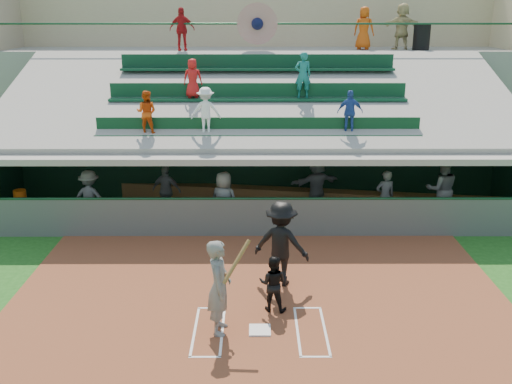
{
  "coord_description": "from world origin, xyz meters",
  "views": [
    {
      "loc": [
        -0.1,
        -9.96,
        6.15
      ],
      "look_at": [
        -0.07,
        3.5,
        1.8
      ],
      "focal_mm": 40.0,
      "sensor_mm": 36.0,
      "label": 1
    }
  ],
  "objects_px": {
    "catcher": "(273,283)",
    "trash_bin": "(422,37)",
    "home_plate": "(260,330)",
    "water_cooler": "(20,196)",
    "white_table": "(24,211)",
    "batter_at_plate": "(219,287)"
  },
  "relations": [
    {
      "from": "catcher",
      "to": "trash_bin",
      "type": "relative_size",
      "value": 1.29
    },
    {
      "from": "catcher",
      "to": "trash_bin",
      "type": "bearing_deg",
      "value": -104.61
    },
    {
      "from": "home_plate",
      "to": "water_cooler",
      "type": "height_order",
      "value": "water_cooler"
    },
    {
      "from": "home_plate",
      "to": "trash_bin",
      "type": "distance_m",
      "value": 15.08
    },
    {
      "from": "home_plate",
      "to": "catcher",
      "type": "relative_size",
      "value": 0.35
    },
    {
      "from": "home_plate",
      "to": "white_table",
      "type": "height_order",
      "value": "white_table"
    },
    {
      "from": "catcher",
      "to": "water_cooler",
      "type": "relative_size",
      "value": 3.41
    },
    {
      "from": "batter_at_plate",
      "to": "catcher",
      "type": "height_order",
      "value": "batter_at_plate"
    },
    {
      "from": "water_cooler",
      "to": "trash_bin",
      "type": "distance_m",
      "value": 15.54
    },
    {
      "from": "batter_at_plate",
      "to": "white_table",
      "type": "bearing_deg",
      "value": 135.73
    },
    {
      "from": "water_cooler",
      "to": "catcher",
      "type": "bearing_deg",
      "value": -35.17
    },
    {
      "from": "water_cooler",
      "to": "trash_bin",
      "type": "bearing_deg",
      "value": 26.73
    },
    {
      "from": "water_cooler",
      "to": "trash_bin",
      "type": "xyz_separation_m",
      "value": [
        13.36,
        6.73,
        4.2
      ]
    },
    {
      "from": "home_plate",
      "to": "batter_at_plate",
      "type": "bearing_deg",
      "value": 179.75
    },
    {
      "from": "batter_at_plate",
      "to": "trash_bin",
      "type": "bearing_deg",
      "value": 60.74
    },
    {
      "from": "home_plate",
      "to": "batter_at_plate",
      "type": "height_order",
      "value": "batter_at_plate"
    },
    {
      "from": "batter_at_plate",
      "to": "trash_bin",
      "type": "relative_size",
      "value": 2.04
    },
    {
      "from": "catcher",
      "to": "water_cooler",
      "type": "height_order",
      "value": "catcher"
    },
    {
      "from": "water_cooler",
      "to": "batter_at_plate",
      "type": "bearing_deg",
      "value": -43.84
    },
    {
      "from": "home_plate",
      "to": "white_table",
      "type": "bearing_deg",
      "value": 139.13
    },
    {
      "from": "white_table",
      "to": "trash_bin",
      "type": "relative_size",
      "value": 0.78
    },
    {
      "from": "water_cooler",
      "to": "trash_bin",
      "type": "relative_size",
      "value": 0.38
    }
  ]
}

